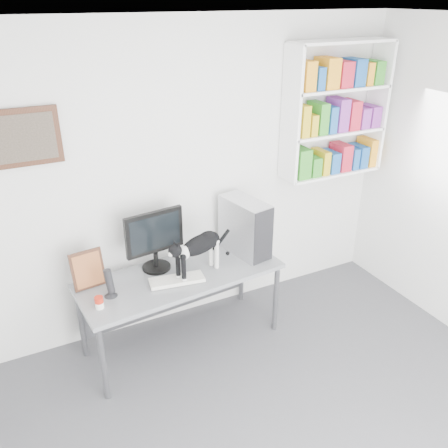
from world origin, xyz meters
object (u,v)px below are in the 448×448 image
object	(u,v)px
pc_tower	(245,227)
cat	(199,255)
desk	(182,309)
leaning_print	(88,269)
keyboard	(177,280)
soup_can	(99,303)
bookshelf	(336,110)
speaker	(109,283)
monitor	(155,240)

from	to	relation	value
pc_tower	cat	size ratio (longest dim) A/B	0.84
desk	leaning_print	size ratio (longest dim) A/B	5.31
keyboard	soup_can	world-z (taller)	soup_can
pc_tower	soup_can	bearing A→B (deg)	-179.15
bookshelf	speaker	bearing A→B (deg)	-171.73
bookshelf	leaning_print	bearing A→B (deg)	-177.09
pc_tower	keyboard	bearing A→B (deg)	-175.40
pc_tower	leaning_print	world-z (taller)	pc_tower
cat	monitor	bearing A→B (deg)	121.68
pc_tower	leaning_print	xyz separation A→B (m)	(-1.38, 0.05, -0.09)
monitor	pc_tower	xyz separation A→B (m)	(0.81, -0.07, -0.02)
speaker	desk	bearing A→B (deg)	-22.13
bookshelf	speaker	size ratio (longest dim) A/B	5.13
pc_tower	cat	bearing A→B (deg)	-172.46
bookshelf	monitor	size ratio (longest dim) A/B	2.29
cat	soup_can	bearing A→B (deg)	168.55
speaker	bookshelf	bearing A→B (deg)	-19.07
pc_tower	cat	xyz separation A→B (m)	(-0.52, -0.17, -0.07)
pc_tower	bookshelf	bearing A→B (deg)	-0.78
keyboard	speaker	xyz separation A→B (m)	(-0.53, 0.04, 0.10)
pc_tower	desk	bearing A→B (deg)	178.36
bookshelf	keyboard	distance (m)	2.14
bookshelf	desk	world-z (taller)	bookshelf
bookshelf	soup_can	xyz separation A→B (m)	(-2.43, -0.45, -1.09)
pc_tower	speaker	xyz separation A→B (m)	(-1.27, -0.16, -0.13)
cat	leaning_print	bearing A→B (deg)	146.89
cat	desk	bearing A→B (deg)	136.82
desk	soup_can	bearing A→B (deg)	-171.22
cat	bookshelf	bearing A→B (deg)	-6.01
keyboard	cat	distance (m)	0.27
cat	pc_tower	bearing A→B (deg)	-0.53
leaning_print	soup_can	world-z (taller)	leaning_print
pc_tower	monitor	bearing A→B (deg)	164.33
monitor	leaning_print	size ratio (longest dim) A/B	1.69
desk	soup_can	distance (m)	0.84
bookshelf	soup_can	size ratio (longest dim) A/B	12.92
desk	monitor	size ratio (longest dim) A/B	3.14
monitor	soup_can	xyz separation A→B (m)	(-0.57, -0.35, -0.22)
pc_tower	speaker	size ratio (longest dim) A/B	2.07
bookshelf	keyboard	xyz separation A→B (m)	(-1.78, -0.38, -1.12)
bookshelf	keyboard	size ratio (longest dim) A/B	2.80
speaker	keyboard	bearing A→B (deg)	-31.64
monitor	cat	distance (m)	0.39
monitor	desk	bearing A→B (deg)	-56.88
keyboard	speaker	world-z (taller)	speaker
bookshelf	monitor	world-z (taller)	bookshelf
soup_can	bookshelf	bearing A→B (deg)	10.61
keyboard	soup_can	xyz separation A→B (m)	(-0.65, -0.08, 0.03)
desk	leaning_print	xyz separation A→B (m)	(-0.72, 0.16, 0.51)
bookshelf	desk	distance (m)	2.29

